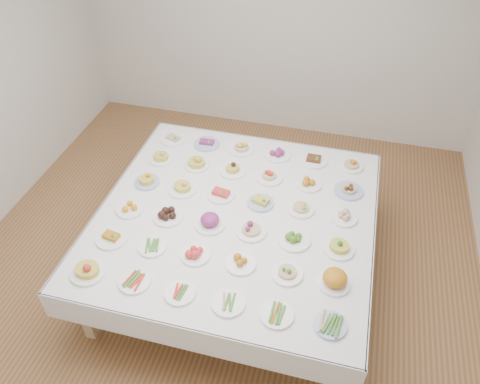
% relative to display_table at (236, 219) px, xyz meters
% --- Properties ---
extents(room_envelope, '(5.02, 5.02, 2.81)m').
position_rel_display_table_xyz_m(room_envelope, '(-0.17, 0.10, 1.14)').
color(room_envelope, '#915F3C').
rests_on(room_envelope, ground).
extents(display_table, '(2.41, 2.41, 0.75)m').
position_rel_display_table_xyz_m(display_table, '(0.00, 0.00, 0.00)').
color(display_table, white).
rests_on(display_table, ground).
extents(dish_0, '(0.27, 0.27, 0.17)m').
position_rel_display_table_xyz_m(dish_0, '(-0.93, -0.93, 0.14)').
color(dish_0, white).
rests_on(dish_0, display_table).
extents(dish_1, '(0.24, 0.24, 0.06)m').
position_rel_display_table_xyz_m(dish_1, '(-0.55, -0.92, 0.09)').
color(dish_1, white).
rests_on(dish_1, display_table).
extents(dish_2, '(0.23, 0.23, 0.05)m').
position_rel_display_table_xyz_m(dish_2, '(-0.18, -0.93, 0.08)').
color(dish_2, white).
rests_on(dish_2, display_table).
extents(dish_3, '(0.25, 0.25, 0.05)m').
position_rel_display_table_xyz_m(dish_3, '(0.19, -0.92, 0.08)').
color(dish_3, white).
rests_on(dish_3, display_table).
extents(dish_4, '(0.24, 0.24, 0.06)m').
position_rel_display_table_xyz_m(dish_4, '(0.55, -0.93, 0.09)').
color(dish_4, white).
rests_on(dish_4, display_table).
extents(dish_5, '(0.24, 0.23, 0.06)m').
position_rel_display_table_xyz_m(dish_5, '(0.93, -0.92, 0.09)').
color(dish_5, '#4C66B2').
rests_on(dish_5, display_table).
extents(dish_6, '(0.26, 0.26, 0.10)m').
position_rel_display_table_xyz_m(dish_6, '(-0.92, -0.55, 0.10)').
color(dish_6, white).
rests_on(dish_6, display_table).
extents(dish_7, '(0.23, 0.23, 0.05)m').
position_rel_display_table_xyz_m(dish_7, '(-0.55, -0.55, 0.08)').
color(dish_7, white).
rests_on(dish_7, display_table).
extents(dish_8, '(0.24, 0.24, 0.10)m').
position_rel_display_table_xyz_m(dish_8, '(-0.18, -0.55, 0.11)').
color(dish_8, white).
rests_on(dish_8, display_table).
extents(dish_9, '(0.24, 0.24, 0.09)m').
position_rel_display_table_xyz_m(dish_9, '(0.19, -0.55, 0.10)').
color(dish_9, white).
rests_on(dish_9, display_table).
extents(dish_10, '(0.24, 0.24, 0.11)m').
position_rel_display_table_xyz_m(dish_10, '(0.56, -0.55, 0.11)').
color(dish_10, white).
rests_on(dish_10, display_table).
extents(dish_11, '(0.25, 0.25, 0.14)m').
position_rel_display_table_xyz_m(dish_11, '(0.92, -0.55, 0.13)').
color(dish_11, white).
rests_on(dish_11, display_table).
extents(dish_12, '(0.25, 0.25, 0.10)m').
position_rel_display_table_xyz_m(dish_12, '(-0.92, -0.19, 0.10)').
color(dish_12, white).
rests_on(dish_12, display_table).
extents(dish_13, '(0.26, 0.26, 0.12)m').
position_rel_display_table_xyz_m(dish_13, '(-0.56, -0.19, 0.12)').
color(dish_13, white).
rests_on(dish_13, display_table).
extents(dish_14, '(0.26, 0.26, 0.15)m').
position_rel_display_table_xyz_m(dish_14, '(-0.18, -0.19, 0.13)').
color(dish_14, white).
rests_on(dish_14, display_table).
extents(dish_15, '(0.26, 0.26, 0.15)m').
position_rel_display_table_xyz_m(dish_15, '(0.18, -0.18, 0.13)').
color(dish_15, white).
rests_on(dish_15, display_table).
extents(dish_16, '(0.27, 0.27, 0.10)m').
position_rel_display_table_xyz_m(dish_16, '(0.55, -0.19, 0.10)').
color(dish_16, white).
rests_on(dish_16, display_table).
extents(dish_17, '(0.25, 0.25, 0.13)m').
position_rel_display_table_xyz_m(dish_17, '(0.92, -0.19, 0.12)').
color(dish_17, white).
rests_on(dish_17, display_table).
extents(dish_18, '(0.23, 0.23, 0.13)m').
position_rel_display_table_xyz_m(dish_18, '(-0.92, 0.19, 0.12)').
color(dish_18, '#4C66B2').
rests_on(dish_18, display_table).
extents(dish_19, '(0.26, 0.26, 0.15)m').
position_rel_display_table_xyz_m(dish_19, '(-0.56, 0.18, 0.13)').
color(dish_19, white).
rests_on(dish_19, display_table).
extents(dish_20, '(0.24, 0.24, 0.10)m').
position_rel_display_table_xyz_m(dish_20, '(-0.19, 0.19, 0.10)').
color(dish_20, white).
rests_on(dish_20, display_table).
extents(dish_21, '(0.23, 0.23, 0.10)m').
position_rel_display_table_xyz_m(dish_21, '(0.18, 0.18, 0.10)').
color(dish_21, '#4C66B2').
rests_on(dish_21, display_table).
extents(dish_22, '(0.24, 0.24, 0.12)m').
position_rel_display_table_xyz_m(dish_22, '(0.55, 0.19, 0.11)').
color(dish_22, white).
rests_on(dish_22, display_table).
extents(dish_23, '(0.24, 0.24, 0.09)m').
position_rel_display_table_xyz_m(dish_23, '(0.92, 0.18, 0.10)').
color(dish_23, white).
rests_on(dish_23, display_table).
extents(dish_24, '(0.23, 0.23, 0.12)m').
position_rel_display_table_xyz_m(dish_24, '(-0.93, 0.56, 0.11)').
color(dish_24, white).
rests_on(dish_24, display_table).
extents(dish_25, '(0.26, 0.25, 0.15)m').
position_rel_display_table_xyz_m(dish_25, '(-0.55, 0.56, 0.13)').
color(dish_25, white).
rests_on(dish_25, display_table).
extents(dish_26, '(0.25, 0.25, 0.13)m').
position_rel_display_table_xyz_m(dish_26, '(-0.18, 0.56, 0.12)').
color(dish_26, white).
rests_on(dish_26, display_table).
extents(dish_27, '(0.25, 0.25, 0.12)m').
position_rel_display_table_xyz_m(dish_27, '(0.18, 0.55, 0.12)').
color(dish_27, white).
rests_on(dish_27, display_table).
extents(dish_28, '(0.24, 0.24, 0.10)m').
position_rel_display_table_xyz_m(dish_28, '(0.56, 0.55, 0.11)').
color(dish_28, white).
rests_on(dish_28, display_table).
extents(dish_29, '(0.26, 0.26, 0.13)m').
position_rel_display_table_xyz_m(dish_29, '(0.93, 0.55, 0.12)').
color(dish_29, '#4C66B2').
rests_on(dish_29, display_table).
extents(dish_30, '(0.26, 0.26, 0.10)m').
position_rel_display_table_xyz_m(dish_30, '(-0.93, 0.91, 0.10)').
color(dish_30, white).
rests_on(dish_30, display_table).
extents(dish_31, '(0.26, 0.26, 0.10)m').
position_rel_display_table_xyz_m(dish_31, '(-0.56, 0.93, 0.10)').
color(dish_31, '#4C66B2').
rests_on(dish_31, display_table).
extents(dish_32, '(0.28, 0.28, 0.14)m').
position_rel_display_table_xyz_m(dish_32, '(-0.19, 0.92, 0.13)').
color(dish_32, white).
rests_on(dish_32, display_table).
extents(dish_33, '(0.26, 0.26, 0.12)m').
position_rel_display_table_xyz_m(dish_33, '(0.19, 0.92, 0.12)').
color(dish_33, white).
rests_on(dish_33, display_table).
extents(dish_34, '(0.27, 0.27, 0.11)m').
position_rel_display_table_xyz_m(dish_34, '(0.56, 0.92, 0.11)').
color(dish_34, white).
rests_on(dish_34, display_table).
extents(dish_35, '(0.23, 0.23, 0.12)m').
position_rel_display_table_xyz_m(dish_35, '(0.93, 0.92, 0.11)').
color(dish_35, white).
rests_on(dish_35, display_table).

